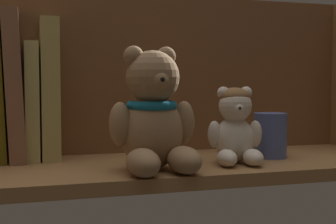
{
  "coord_description": "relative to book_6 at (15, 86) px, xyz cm",
  "views": [
    {
      "loc": [
        -20.02,
        -72.7,
        14.93
      ],
      "look_at": [
        1.73,
        0.0,
        10.24
      ],
      "focal_mm": 50.28,
      "sensor_mm": 36.0,
      "label": 1
    }
  ],
  "objects": [
    {
      "name": "book_7",
      "position": [
        2.74,
        0.0,
        -2.58
      ],
      "size": [
        2.25,
        9.27,
        19.68
      ],
      "primitive_type": "cube",
      "color": "tan",
      "rests_on": "shelf_board"
    },
    {
      "name": "teddy_bear_larger",
      "position": [
        19.84,
        -15.56,
        -4.57
      ],
      "size": [
        13.48,
        13.75,
        18.38
      ],
      "color": "#93704C",
      "rests_on": "shelf_board"
    },
    {
      "name": "pillar_candle",
      "position": [
        42.37,
        -10.16,
        -8.55
      ],
      "size": [
        5.74,
        5.74,
        7.74
      ],
      "primitive_type": "cylinder",
      "color": "#4C5B99",
      "rests_on": "shelf_board"
    },
    {
      "name": "teddy_bear_smaller",
      "position": [
        34.0,
        -13.43,
        -6.55
      ],
      "size": [
        9.17,
        9.52,
        12.37
      ],
      "color": "beige",
      "rests_on": "shelf_board"
    },
    {
      "name": "book_6",
      "position": [
        0.0,
        0.0,
        0.0
      ],
      "size": [
        3.6,
        12.09,
        24.92
      ],
      "primitive_type": "cube",
      "rotation": [
        0.0,
        -0.04,
        0.0
      ],
      "color": "brown",
      "rests_on": "shelf_board"
    },
    {
      "name": "shelf_board",
      "position": [
        22.07,
        -9.72,
        -13.42
      ],
      "size": [
        82.7,
        24.64,
        2.0
      ],
      "primitive_type": "cube",
      "color": "olive",
      "rests_on": "ground"
    },
    {
      "name": "book_8",
      "position": [
        5.67,
        0.0,
        -0.6
      ],
      "size": [
        3.07,
        9.57,
        23.64
      ],
      "primitive_type": "cube",
      "rotation": [
        0.0,
        -0.0,
        0.0
      ],
      "color": "tan",
      "rests_on": "shelf_board"
    },
    {
      "name": "shelf_back_panel",
      "position": [
        22.07,
        3.19,
        1.21
      ],
      "size": [
        85.1,
        1.2,
        31.24
      ],
      "primitive_type": "cube",
      "color": "brown",
      "rests_on": "ground"
    }
  ]
}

